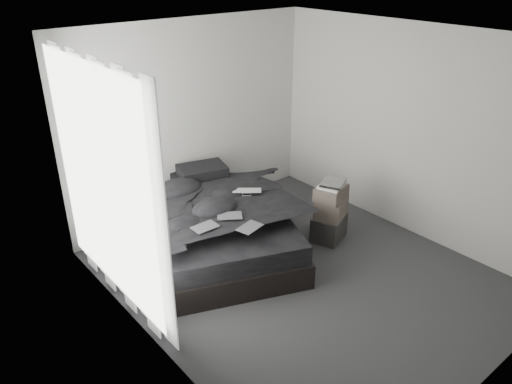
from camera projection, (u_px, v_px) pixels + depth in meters
floor at (301, 275)px, 5.64m from camera, size 3.60×4.20×0.01m
ceiling at (313, 38)px, 4.51m from camera, size 3.60×4.20×0.01m
wall_back at (192, 121)px, 6.53m from camera, size 3.60×0.01×2.60m
wall_front at (511, 257)px, 3.62m from camera, size 3.60×0.01×2.60m
wall_left at (149, 226)px, 4.04m from camera, size 0.01×4.20×2.60m
wall_right at (410, 133)px, 6.11m from camera, size 0.01×4.20×2.60m
window_left at (103, 184)px, 4.65m from camera, size 0.02×2.00×2.30m
curtain_left at (109, 189)px, 4.71m from camera, size 0.06×2.12×2.48m
bed at (217, 241)px, 6.04m from camera, size 2.30×2.59×0.29m
mattress at (217, 222)px, 5.92m from camera, size 2.21×2.50×0.23m
duvet at (217, 206)px, 5.78m from camera, size 2.14×2.28×0.25m
pillow_lower at (197, 181)px, 6.54m from camera, size 0.76×0.64×0.15m
pillow_upper at (202, 171)px, 6.48m from camera, size 0.69×0.56×0.13m
laptop at (247, 187)px, 5.91m from camera, size 0.40×0.39×0.03m
comic_a at (205, 220)px, 5.20m from camera, size 0.27×0.18×0.01m
comic_b at (229, 209)px, 5.42m from camera, size 0.32×0.30×0.01m
comic_c at (250, 220)px, 5.19m from camera, size 0.30×0.23×0.01m
side_stand at (139, 235)px, 5.78m from camera, size 0.40×0.40×0.68m
papers at (137, 209)px, 5.63m from camera, size 0.28×0.22×0.01m
floor_books at (177, 281)px, 5.42m from camera, size 0.15×0.21×0.15m
box_lower at (329, 227)px, 6.30m from camera, size 0.52×0.47×0.32m
box_mid at (331, 207)px, 6.18m from camera, size 0.50×0.46×0.24m
box_upper at (331, 193)px, 6.08m from camera, size 0.46×0.41×0.17m
art_book_white at (332, 185)px, 6.04m from camera, size 0.40×0.36×0.03m
art_book_snake at (333, 183)px, 6.03m from camera, size 0.40×0.37×0.03m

